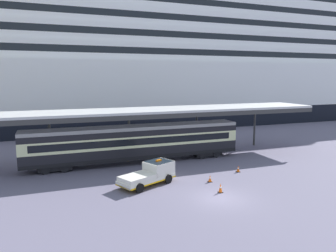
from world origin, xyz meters
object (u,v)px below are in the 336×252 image
object	(u,v)px
traffic_cone_near	(220,188)
traffic_cone_mid	(238,169)
cruise_ship	(147,53)
service_truck	(151,173)
train_carriage	(136,142)
traffic_cone_far	(210,179)

from	to	relation	value
traffic_cone_near	traffic_cone_mid	distance (m)	6.36
cruise_ship	service_truck	bearing A→B (deg)	-106.64
service_truck	traffic_cone_mid	world-z (taller)	service_truck
cruise_ship	train_carriage	bearing A→B (deg)	-109.16
cruise_ship	traffic_cone_near	distance (m)	46.74
train_carriage	traffic_cone_far	bearing A→B (deg)	-63.04
train_carriage	traffic_cone_far	xyz separation A→B (m)	(4.47, -8.79, -2.00)
service_truck	traffic_cone_mid	bearing A→B (deg)	2.21
train_carriage	traffic_cone_far	size ratio (longest dim) A/B	36.80
train_carriage	traffic_cone_near	distance (m)	12.31
cruise_ship	traffic_cone_mid	world-z (taller)	cruise_ship
traffic_cone_near	traffic_cone_far	distance (m)	2.72
cruise_ship	traffic_cone_mid	bearing A→B (deg)	-93.95
traffic_cone_near	traffic_cone_mid	xyz separation A→B (m)	(4.56, 4.44, -0.06)
cruise_ship	traffic_cone_near	bearing A→B (deg)	-99.41
cruise_ship	traffic_cone_near	world-z (taller)	cruise_ship
traffic_cone_mid	traffic_cone_near	bearing A→B (deg)	-135.78
service_truck	traffic_cone_near	distance (m)	6.21
service_truck	traffic_cone_mid	distance (m)	9.22
cruise_ship	traffic_cone_mid	xyz separation A→B (m)	(-2.73, -39.53, -14.15)
cruise_ship	service_truck	size ratio (longest dim) A/B	28.36
cruise_ship	traffic_cone_mid	distance (m)	42.07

